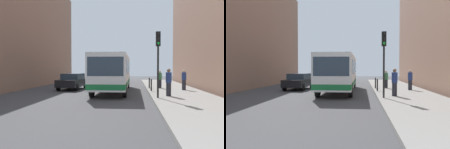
# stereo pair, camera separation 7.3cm
# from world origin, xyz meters

# --- Properties ---
(ground_plane) EXTENTS (80.00, 80.00, 0.00)m
(ground_plane) POSITION_xyz_m (0.00, 0.00, 0.00)
(ground_plane) COLOR #424244
(sidewalk) EXTENTS (4.40, 40.00, 0.15)m
(sidewalk) POSITION_xyz_m (5.40, 0.00, 0.07)
(sidewalk) COLOR gray
(sidewalk) RESTS_ON ground
(bus) EXTENTS (2.56, 11.03, 3.00)m
(bus) POSITION_xyz_m (0.31, 2.32, 1.73)
(bus) COLOR white
(bus) RESTS_ON ground
(car_beside_bus) EXTENTS (2.05, 4.49, 1.48)m
(car_beside_bus) POSITION_xyz_m (-3.63, 3.98, 0.78)
(car_beside_bus) COLOR black
(car_beside_bus) RESTS_ON ground
(car_behind_bus) EXTENTS (1.98, 4.46, 1.48)m
(car_behind_bus) POSITION_xyz_m (0.01, 14.17, 0.78)
(car_behind_bus) COLOR #A5A8AD
(car_behind_bus) RESTS_ON ground
(traffic_light) EXTENTS (0.28, 0.33, 4.10)m
(traffic_light) POSITION_xyz_m (3.55, -2.89, 3.01)
(traffic_light) COLOR black
(traffic_light) RESTS_ON sidewalk
(bollard_near) EXTENTS (0.11, 0.11, 0.95)m
(bollard_near) POSITION_xyz_m (3.45, 1.59, 0.62)
(bollard_near) COLOR black
(bollard_near) RESTS_ON sidewalk
(bollard_mid) EXTENTS (0.11, 0.11, 0.95)m
(bollard_mid) POSITION_xyz_m (3.45, 4.18, 0.62)
(bollard_mid) COLOR black
(bollard_mid) RESTS_ON sidewalk
(pedestrian_near_signal) EXTENTS (0.38, 0.38, 1.81)m
(pedestrian_near_signal) POSITION_xyz_m (4.34, -1.88, 1.06)
(pedestrian_near_signal) COLOR #26262D
(pedestrian_near_signal) RESTS_ON sidewalk
(pedestrian_mid_sidewalk) EXTENTS (0.38, 0.38, 1.71)m
(pedestrian_mid_sidewalk) POSITION_xyz_m (6.25, 2.68, 1.00)
(pedestrian_mid_sidewalk) COLOR #26262D
(pedestrian_mid_sidewalk) RESTS_ON sidewalk
(pedestrian_far_sidewalk) EXTENTS (0.38, 0.38, 1.61)m
(pedestrian_far_sidewalk) POSITION_xyz_m (4.42, 4.39, 0.95)
(pedestrian_far_sidewalk) COLOR #26262D
(pedestrian_far_sidewalk) RESTS_ON sidewalk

